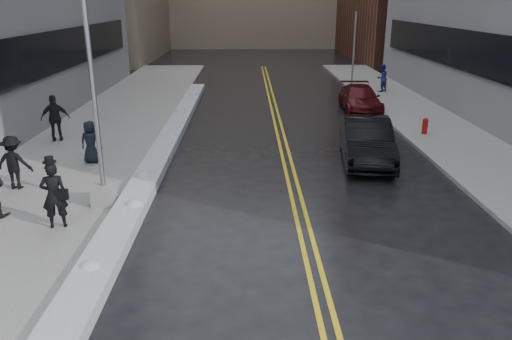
{
  "coord_description": "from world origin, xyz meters",
  "views": [
    {
      "loc": [
        0.96,
        -11.83,
        5.94
      ],
      "look_at": [
        1.2,
        1.69,
        1.3
      ],
      "focal_mm": 35.0,
      "sensor_mm": 36.0,
      "label": 1
    }
  ],
  "objects_px": {
    "pedestrian_c": "(91,142)",
    "car_black": "(366,141)",
    "pedestrian_fedora": "(54,195)",
    "pedestrian_east": "(382,78)",
    "traffic_signal": "(355,37)",
    "lamppost": "(97,126)",
    "fire_hydrant": "(425,125)",
    "car_maroon": "(360,99)",
    "pedestrian_d": "(55,118)",
    "pedestrian_e": "(14,163)"
  },
  "relations": [
    {
      "from": "pedestrian_e",
      "to": "pedestrian_fedora",
      "type": "bearing_deg",
      "value": 130.17
    },
    {
      "from": "pedestrian_fedora",
      "to": "pedestrian_east",
      "type": "bearing_deg",
      "value": -139.59
    },
    {
      "from": "pedestrian_c",
      "to": "car_black",
      "type": "distance_m",
      "value": 10.35
    },
    {
      "from": "pedestrian_c",
      "to": "car_black",
      "type": "bearing_deg",
      "value": -172.04
    },
    {
      "from": "car_black",
      "to": "pedestrian_d",
      "type": "bearing_deg",
      "value": 174.62
    },
    {
      "from": "pedestrian_east",
      "to": "car_maroon",
      "type": "height_order",
      "value": "pedestrian_east"
    },
    {
      "from": "pedestrian_fedora",
      "to": "pedestrian_east",
      "type": "height_order",
      "value": "pedestrian_fedora"
    },
    {
      "from": "pedestrian_fedora",
      "to": "pedestrian_c",
      "type": "bearing_deg",
      "value": -98.2
    },
    {
      "from": "pedestrian_d",
      "to": "car_maroon",
      "type": "height_order",
      "value": "pedestrian_d"
    },
    {
      "from": "lamppost",
      "to": "pedestrian_e",
      "type": "height_order",
      "value": "lamppost"
    },
    {
      "from": "car_maroon",
      "to": "pedestrian_e",
      "type": "bearing_deg",
      "value": -136.02
    },
    {
      "from": "car_black",
      "to": "pedestrian_c",
      "type": "bearing_deg",
      "value": -171.38
    },
    {
      "from": "pedestrian_east",
      "to": "pedestrian_d",
      "type": "bearing_deg",
      "value": -6.56
    },
    {
      "from": "lamppost",
      "to": "car_black",
      "type": "height_order",
      "value": "lamppost"
    },
    {
      "from": "pedestrian_e",
      "to": "pedestrian_east",
      "type": "height_order",
      "value": "pedestrian_east"
    },
    {
      "from": "lamppost",
      "to": "pedestrian_d",
      "type": "xyz_separation_m",
      "value": [
        -3.91,
        7.1,
        -1.39
      ]
    },
    {
      "from": "fire_hydrant",
      "to": "car_maroon",
      "type": "relative_size",
      "value": 0.15
    },
    {
      "from": "fire_hydrant",
      "to": "car_maroon",
      "type": "bearing_deg",
      "value": 107.65
    },
    {
      "from": "fire_hydrant",
      "to": "car_black",
      "type": "bearing_deg",
      "value": -134.41
    },
    {
      "from": "pedestrian_fedora",
      "to": "pedestrian_d",
      "type": "height_order",
      "value": "pedestrian_d"
    },
    {
      "from": "pedestrian_fedora",
      "to": "pedestrian_east",
      "type": "distance_m",
      "value": 24.79
    },
    {
      "from": "fire_hydrant",
      "to": "pedestrian_e",
      "type": "distance_m",
      "value": 16.85
    },
    {
      "from": "pedestrian_e",
      "to": "car_maroon",
      "type": "distance_m",
      "value": 18.33
    },
    {
      "from": "pedestrian_e",
      "to": "pedestrian_east",
      "type": "distance_m",
      "value": 23.96
    },
    {
      "from": "pedestrian_c",
      "to": "car_black",
      "type": "relative_size",
      "value": 0.32
    },
    {
      "from": "pedestrian_east",
      "to": "car_maroon",
      "type": "bearing_deg",
      "value": 23.25
    },
    {
      "from": "pedestrian_d",
      "to": "pedestrian_e",
      "type": "height_order",
      "value": "pedestrian_d"
    },
    {
      "from": "fire_hydrant",
      "to": "car_black",
      "type": "height_order",
      "value": "car_black"
    },
    {
      "from": "pedestrian_d",
      "to": "pedestrian_east",
      "type": "xyz_separation_m",
      "value": [
        17.03,
        11.84,
        -0.1
      ]
    },
    {
      "from": "lamppost",
      "to": "pedestrian_c",
      "type": "height_order",
      "value": "lamppost"
    },
    {
      "from": "car_maroon",
      "to": "traffic_signal",
      "type": "bearing_deg",
      "value": 84.05
    },
    {
      "from": "traffic_signal",
      "to": "pedestrian_fedora",
      "type": "height_order",
      "value": "traffic_signal"
    },
    {
      "from": "fire_hydrant",
      "to": "pedestrian_fedora",
      "type": "relative_size",
      "value": 0.4
    },
    {
      "from": "fire_hydrant",
      "to": "pedestrian_d",
      "type": "bearing_deg",
      "value": -176.83
    },
    {
      "from": "fire_hydrant",
      "to": "traffic_signal",
      "type": "distance_m",
      "value": 14.3
    },
    {
      "from": "fire_hydrant",
      "to": "car_black",
      "type": "relative_size",
      "value": 0.15
    },
    {
      "from": "lamppost",
      "to": "pedestrian_fedora",
      "type": "height_order",
      "value": "lamppost"
    },
    {
      "from": "pedestrian_d",
      "to": "pedestrian_e",
      "type": "bearing_deg",
      "value": 81.66
    },
    {
      "from": "pedestrian_east",
      "to": "traffic_signal",
      "type": "bearing_deg",
      "value": -108.14
    },
    {
      "from": "lamppost",
      "to": "car_maroon",
      "type": "xyz_separation_m",
      "value": [
        10.54,
        13.52,
        -1.83
      ]
    },
    {
      "from": "traffic_signal",
      "to": "car_black",
      "type": "bearing_deg",
      "value": -99.69
    },
    {
      "from": "lamppost",
      "to": "pedestrian_fedora",
      "type": "distance_m",
      "value": 2.3
    },
    {
      "from": "car_maroon",
      "to": "lamppost",
      "type": "bearing_deg",
      "value": -125.44
    },
    {
      "from": "pedestrian_e",
      "to": "lamppost",
      "type": "bearing_deg",
      "value": 158.08
    },
    {
      "from": "lamppost",
      "to": "pedestrian_c",
      "type": "relative_size",
      "value": 4.81
    },
    {
      "from": "traffic_signal",
      "to": "fire_hydrant",
      "type": "bearing_deg",
      "value": -87.95
    },
    {
      "from": "pedestrian_c",
      "to": "pedestrian_east",
      "type": "distance_m",
      "value": 20.9
    },
    {
      "from": "lamppost",
      "to": "pedestrian_e",
      "type": "distance_m",
      "value": 3.79
    },
    {
      "from": "lamppost",
      "to": "pedestrian_fedora",
      "type": "bearing_deg",
      "value": -118.43
    },
    {
      "from": "pedestrian_fedora",
      "to": "car_maroon",
      "type": "relative_size",
      "value": 0.38
    }
  ]
}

